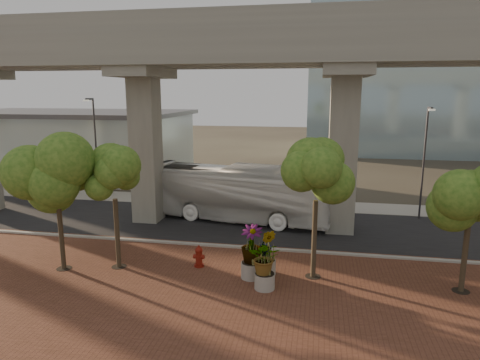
# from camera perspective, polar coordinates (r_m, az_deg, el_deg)

# --- Properties ---
(ground) EXTENTS (160.00, 160.00, 0.00)m
(ground) POSITION_cam_1_polar(r_m,az_deg,el_deg) (24.90, -0.83, -7.46)
(ground) COLOR #373128
(ground) RESTS_ON ground
(brick_plaza) EXTENTS (70.00, 13.00, 0.06)m
(brick_plaza) POSITION_cam_1_polar(r_m,az_deg,el_deg) (17.74, -6.15, -15.66)
(brick_plaza) COLOR brown
(brick_plaza) RESTS_ON ground
(asphalt_road) EXTENTS (90.00, 8.00, 0.04)m
(asphalt_road) POSITION_cam_1_polar(r_m,az_deg,el_deg) (26.76, 0.02, -6.04)
(asphalt_road) COLOR black
(asphalt_road) RESTS_ON ground
(curb_strip) EXTENTS (70.00, 0.25, 0.16)m
(curb_strip) POSITION_cam_1_polar(r_m,az_deg,el_deg) (23.03, -1.83, -8.87)
(curb_strip) COLOR #A29F97
(curb_strip) RESTS_ON ground
(far_sidewalk) EXTENTS (90.00, 3.00, 0.06)m
(far_sidewalk) POSITION_cam_1_polar(r_m,az_deg,el_deg) (31.96, 1.84, -3.08)
(far_sidewalk) COLOR #A29F97
(far_sidewalk) RESTS_ON ground
(transit_viaduct) EXTENTS (72.00, 5.60, 12.40)m
(transit_viaduct) POSITION_cam_1_polar(r_m,az_deg,el_deg) (25.51, 0.02, 9.71)
(transit_viaduct) COLOR gray
(transit_viaduct) RESTS_ON ground
(station_pavilion) EXTENTS (23.00, 13.00, 6.30)m
(station_pavilion) POSITION_cam_1_polar(r_m,az_deg,el_deg) (46.47, -21.63, 4.73)
(station_pavilion) COLOR silver
(station_pavilion) RESTS_ON ground
(transit_bus) EXTENTS (13.01, 5.23, 3.53)m
(transit_bus) POSITION_cam_1_polar(r_m,az_deg,el_deg) (27.51, -0.81, -1.77)
(transit_bus) COLOR silver
(transit_bus) RESTS_ON ground
(fire_hydrant) EXTENTS (0.52, 0.47, 1.04)m
(fire_hydrant) POSITION_cam_1_polar(r_m,az_deg,el_deg) (20.53, -5.50, -10.11)
(fire_hydrant) COLOR maroon
(fire_hydrant) RESTS_ON ground
(planter_front) EXTENTS (1.91, 1.91, 2.10)m
(planter_front) POSITION_cam_1_polar(r_m,az_deg,el_deg) (18.02, 3.34, -10.60)
(planter_front) COLOR #AEA59D
(planter_front) RESTS_ON ground
(planter_right) EXTENTS (2.26, 2.26, 2.41)m
(planter_right) POSITION_cam_1_polar(r_m,az_deg,el_deg) (18.93, 1.55, -8.84)
(planter_right) COLOR #ACA49B
(planter_right) RESTS_ON ground
(planter_left) EXTENTS (1.92, 1.92, 2.11)m
(planter_left) POSITION_cam_1_polar(r_m,az_deg,el_deg) (19.41, 3.55, -8.90)
(planter_left) COLOR #9D988E
(planter_left) RESTS_ON ground
(street_tree_far_west) EXTENTS (3.95, 3.95, 6.10)m
(street_tree_far_west) POSITION_cam_1_polar(r_m,az_deg,el_deg) (20.81, -23.31, 0.15)
(street_tree_far_west) COLOR #4A3C2A
(street_tree_far_west) RESTS_ON ground
(street_tree_near_west) EXTENTS (3.03, 3.03, 5.56)m
(street_tree_near_west) POSITION_cam_1_polar(r_m,az_deg,el_deg) (20.19, -16.46, -0.06)
(street_tree_near_west) COLOR #4A3C2A
(street_tree_near_west) RESTS_ON ground
(street_tree_near_east) EXTENTS (3.66, 3.66, 6.25)m
(street_tree_near_east) POSITION_cam_1_polar(r_m,az_deg,el_deg) (18.49, 10.17, 0.47)
(street_tree_near_east) COLOR #4A3C2A
(street_tree_near_east) RESTS_ON ground
(street_tree_far_east) EXTENTS (3.80, 3.80, 5.85)m
(street_tree_far_east) POSITION_cam_1_polar(r_m,az_deg,el_deg) (19.21, 28.48, -1.78)
(street_tree_far_east) COLOR #4A3C2A
(street_tree_far_east) RESTS_ON ground
(streetlamp_west) EXTENTS (0.38, 1.11, 7.68)m
(streetlamp_west) POSITION_cam_1_polar(r_m,az_deg,el_deg) (34.39, -18.78, 4.91)
(streetlamp_west) COLOR #313136
(streetlamp_west) RESTS_ON ground
(streetlamp_east) EXTENTS (0.36, 1.05, 7.22)m
(streetlamp_east) POSITION_cam_1_polar(r_m,az_deg,el_deg) (29.47, 23.40, 3.02)
(streetlamp_east) COLOR #2D2C31
(streetlamp_east) RESTS_ON ground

